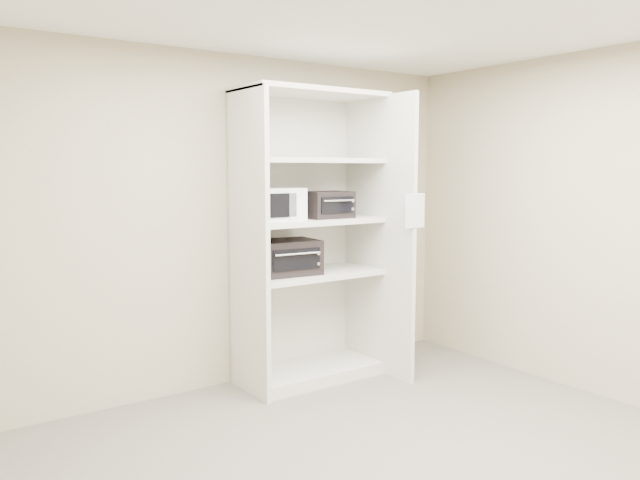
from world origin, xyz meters
TOP-DOWN VIEW (x-y plane):
  - floor at (0.00, 0.00)m, footprint 4.50×4.00m
  - wall_back at (0.00, 2.00)m, footprint 4.50×0.02m
  - wall_right at (2.25, 0.00)m, footprint 0.02×4.00m
  - shelving_unit at (0.67, 1.70)m, footprint 1.24×0.92m
  - microwave at (0.27, 1.71)m, footprint 0.44×0.34m
  - toaster_oven_upper at (0.77, 1.67)m, footprint 0.39×0.30m
  - toaster_oven_lower at (0.38, 1.72)m, footprint 0.54×0.43m
  - paper_sign at (1.21, 1.07)m, footprint 0.21×0.02m

SIDE VIEW (x-z plane):
  - floor at x=0.00m, z-range -0.01..0.01m
  - toaster_oven_lower at x=0.38m, z-range 0.92..1.20m
  - shelving_unit at x=0.67m, z-range -0.08..2.34m
  - wall_back at x=0.00m, z-range 0.00..2.70m
  - wall_right at x=2.25m, z-range 0.00..2.70m
  - paper_sign at x=1.21m, z-range 1.31..1.58m
  - toaster_oven_upper at x=0.77m, z-range 1.37..1.59m
  - microwave at x=0.27m, z-range 1.37..1.63m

